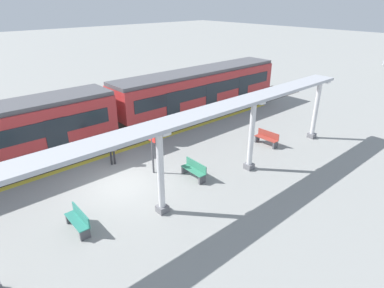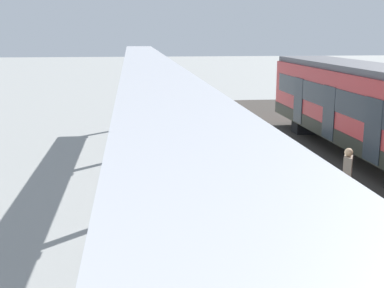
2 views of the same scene
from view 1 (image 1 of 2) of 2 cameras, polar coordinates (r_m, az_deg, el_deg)
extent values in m
plane|color=gray|center=(16.31, -12.29, -6.95)|extent=(176.00, 176.00, 0.00)
cube|color=yellow|center=(19.00, -17.39, -2.80)|extent=(0.38, 31.32, 0.01)
cube|color=#38332D|center=(20.52, -19.53, -1.04)|extent=(3.20, 43.32, 0.01)
cube|color=#1E262D|center=(18.30, -22.66, 1.14)|extent=(0.04, 1.10, 2.00)
cube|color=black|center=(20.26, -20.72, -0.56)|extent=(2.21, 0.90, 0.64)
cube|color=#B72F30|center=(24.86, 1.33, 9.51)|extent=(2.60, 14.31, 2.60)
cube|color=black|center=(25.14, 1.31, 7.25)|extent=(2.63, 14.33, 0.55)
cube|color=#515156|center=(24.53, 1.36, 12.72)|extent=(2.39, 14.31, 0.24)
cube|color=#1E262D|center=(23.86, 3.50, 9.61)|extent=(0.03, 13.16, 0.84)
cube|color=#1E262D|center=(21.74, -3.29, 6.58)|extent=(0.04, 1.10, 2.00)
cube|color=#1E262D|center=(24.01, 3.48, 8.31)|extent=(0.04, 1.10, 2.00)
cube|color=#1E262D|center=(26.57, 9.05, 9.65)|extent=(0.04, 1.10, 2.00)
cube|color=black|center=(28.49, 8.14, 7.84)|extent=(2.21, 0.90, 0.64)
cube|color=black|center=(22.64, -7.27, 3.49)|extent=(2.21, 0.90, 0.64)
cube|color=slate|center=(14.08, -5.26, -11.27)|extent=(0.44, 0.44, 0.30)
cylinder|color=silver|center=(13.09, -5.56, -4.70)|extent=(0.28, 0.28, 3.39)
cube|color=silver|center=(12.33, -5.89, 2.44)|extent=(1.10, 0.36, 0.12)
cube|color=slate|center=(17.51, 9.99, -3.86)|extent=(0.44, 0.44, 0.30)
cylinder|color=silver|center=(16.73, 10.45, 1.71)|extent=(0.28, 0.28, 3.39)
cube|color=silver|center=(16.14, 10.92, 7.47)|extent=(1.10, 0.36, 0.12)
cube|color=slate|center=(22.44, 20.32, 1.43)|extent=(0.44, 0.44, 0.30)
cylinder|color=silver|center=(21.83, 21.02, 5.89)|extent=(0.28, 0.28, 3.39)
cube|color=silver|center=(21.39, 21.73, 10.34)|extent=(1.10, 0.36, 0.12)
cube|color=#A8AAB2|center=(12.15, -6.85, 2.76)|extent=(1.20, 25.46, 0.16)
cube|color=#96372D|center=(20.39, 12.96, 0.98)|extent=(1.51, 0.46, 0.04)
cube|color=#96372D|center=(20.45, 13.32, 1.69)|extent=(1.50, 0.08, 0.40)
cube|color=#4C4C51|center=(20.15, 14.43, -0.19)|extent=(0.11, 0.40, 0.42)
cube|color=#4C4C51|center=(20.83, 11.41, 0.95)|extent=(0.11, 0.40, 0.42)
cube|color=#2D7E6F|center=(13.64, -19.61, -12.63)|extent=(1.51, 0.46, 0.04)
cube|color=#2D7E6F|center=(13.56, -19.00, -11.62)|extent=(1.50, 0.08, 0.40)
cube|color=#4C4C51|center=(13.27, -18.33, -14.87)|extent=(0.11, 0.40, 0.42)
cube|color=#4C4C51|center=(14.30, -20.53, -12.04)|extent=(0.11, 0.40, 0.42)
cube|color=#327F61|center=(16.25, 0.23, -4.65)|extent=(1.51, 0.49, 0.04)
cube|color=#327F61|center=(16.26, 0.75, -3.77)|extent=(1.50, 0.11, 0.40)
cube|color=#4C4C51|center=(15.93, 1.79, -6.27)|extent=(0.11, 0.40, 0.42)
cube|color=#4C4C51|center=(16.82, -1.24, -4.48)|extent=(0.11, 0.40, 0.42)
cylinder|color=#4C4C51|center=(16.56, -6.95, -1.68)|extent=(0.10, 0.10, 2.20)
cube|color=red|center=(16.21, -7.10, 1.01)|extent=(0.56, 0.04, 0.36)
cylinder|color=#2C2B2E|center=(18.09, -14.05, -2.35)|extent=(0.11, 0.11, 0.82)
cylinder|color=#2C2B2E|center=(18.09, -13.52, -2.30)|extent=(0.11, 0.11, 0.82)
cube|color=gray|center=(17.78, -14.02, -0.25)|extent=(0.41, 0.53, 0.62)
sphere|color=tan|center=(17.62, -14.15, 0.99)|extent=(0.22, 0.22, 0.22)
camera|label=2|loc=(21.90, 24.36, 12.64)|focal=47.67mm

